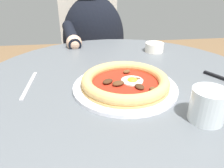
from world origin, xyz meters
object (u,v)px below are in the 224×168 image
object	(u,v)px
water_glass	(207,107)
cafe_chair_diner	(92,56)
diner_person	(95,70)
ramekin_capers	(154,47)
fork_utensil	(29,85)
pizza_on_plate	(126,83)
dining_table	(120,121)

from	to	relation	value
water_glass	cafe_chair_diner	world-z (taller)	cafe_chair_diner
water_glass	cafe_chair_diner	xyz separation A→B (m)	(1.05, 0.22, -0.25)
water_glass	diner_person	bearing A→B (deg)	12.96
water_glass	ramekin_capers	world-z (taller)	water_glass
fork_utensil	cafe_chair_diner	xyz separation A→B (m)	(0.83, -0.21, -0.22)
ramekin_capers	fork_utensil	xyz separation A→B (m)	(-0.26, 0.46, -0.02)
cafe_chair_diner	pizza_on_plate	bearing A→B (deg)	-175.60
pizza_on_plate	dining_table	bearing A→B (deg)	2.30
ramekin_capers	dining_table	bearing A→B (deg)	143.97
ramekin_capers	fork_utensil	world-z (taller)	ramekin_capers
diner_person	pizza_on_plate	bearing A→B (deg)	-175.50
dining_table	fork_utensil	size ratio (longest dim) A/B	5.33
pizza_on_plate	ramekin_capers	bearing A→B (deg)	-29.89
dining_table	water_glass	distance (m)	0.34
pizza_on_plate	cafe_chair_diner	bearing A→B (deg)	4.40
fork_utensil	pizza_on_plate	bearing A→B (deg)	-101.16
pizza_on_plate	cafe_chair_diner	size ratio (longest dim) A/B	0.33
water_glass	ramekin_capers	xyz separation A→B (m)	(0.48, -0.03, -0.01)
water_glass	diner_person	distance (m)	0.96
fork_utensil	cafe_chair_diner	bearing A→B (deg)	-14.32
ramekin_capers	cafe_chair_diner	xyz separation A→B (m)	(0.57, 0.25, -0.23)
dining_table	water_glass	bearing A→B (deg)	-146.61
water_glass	cafe_chair_diner	size ratio (longest dim) A/B	0.09
pizza_on_plate	diner_person	size ratio (longest dim) A/B	0.26
dining_table	ramekin_capers	bearing A→B (deg)	-36.03
dining_table	ramekin_capers	world-z (taller)	ramekin_capers
cafe_chair_diner	diner_person	bearing A→B (deg)	-176.09
water_glass	fork_utensil	world-z (taller)	water_glass
water_glass	fork_utensil	xyz separation A→B (m)	(0.22, 0.43, -0.03)
dining_table	cafe_chair_diner	bearing A→B (deg)	4.55
dining_table	water_glass	world-z (taller)	water_glass
dining_table	pizza_on_plate	size ratio (longest dim) A/B	3.15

